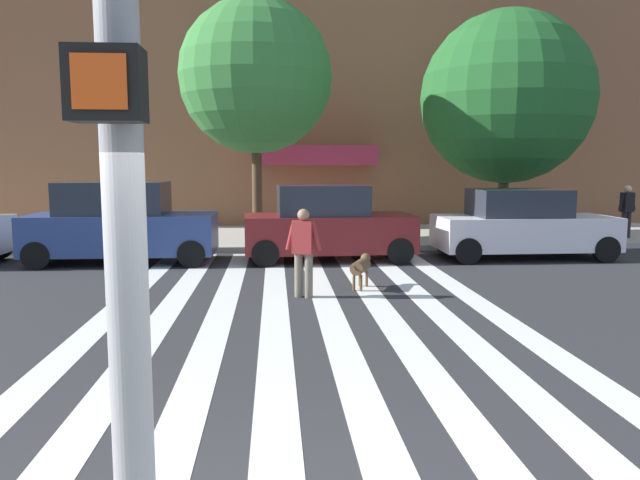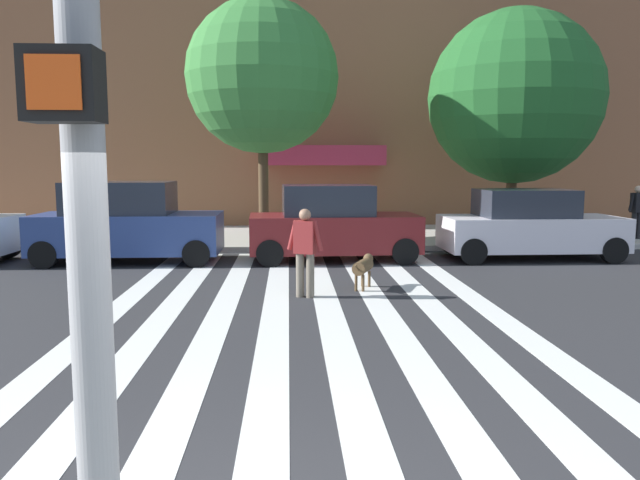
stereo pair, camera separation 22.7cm
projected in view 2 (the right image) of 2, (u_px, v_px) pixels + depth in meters
The scene contains 11 objects.
ground_plane at pixel (263, 310), 10.37m from camera, with size 160.00×160.00×0.00m, color #2B2B2D.
sidewalk_far at pixel (275, 237), 20.10m from camera, with size 80.00×6.00×0.15m, color #B3ACA2.
crosswalk_stripes at pixel (302, 309), 10.40m from camera, with size 6.75×13.05×0.01m.
parked_car_behind_first at pixel (127, 224), 15.29m from camera, with size 4.53×1.96×2.01m.
parked_car_third_in_line at pixel (332, 225), 15.55m from camera, with size 4.31×2.06×1.92m.
parked_car_fourth_in_line at pixel (529, 226), 15.82m from camera, with size 4.51×2.01×1.80m.
street_tree_nearest at pixel (262, 77), 17.41m from camera, with size 4.36×4.36×6.95m.
street_tree_middle at pixel (515, 97), 18.48m from camera, with size 5.19×5.19×6.89m.
pedestrian_dog_walker at pixel (305, 248), 11.23m from camera, with size 0.69×0.36×1.64m.
dog_on_leash at pixel (364, 266), 12.09m from camera, with size 0.53×1.04×0.65m.
pedestrian_bystander at pixel (637, 209), 18.80m from camera, with size 0.70×0.35×1.64m.
Camera 2 is at (0.45, -3.36, 2.45)m, focal length 34.45 mm.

